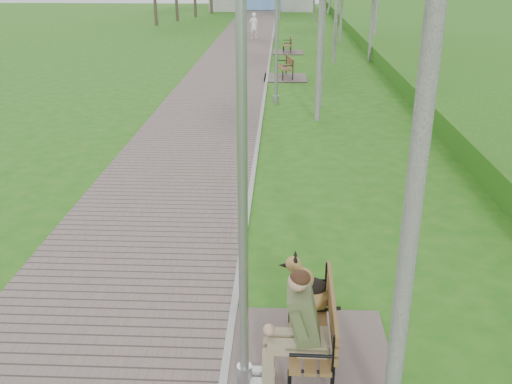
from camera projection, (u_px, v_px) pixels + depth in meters
The scene contains 10 objects.
ground at pixel (242, 251), 9.73m from camera, with size 120.00×120.00×0.00m, color #206013.
walkway at pixel (237, 55), 29.69m from camera, with size 3.50×67.00×0.04m, color #6B5C57.
kerb at pixel (270, 55), 29.61m from camera, with size 0.10×67.00×0.05m, color #999993.
bench_main at pixel (304, 332), 6.81m from camera, with size 1.99×2.21×1.74m.
bench_second at pixel (285, 73), 23.93m from camera, with size 1.77×1.97×1.09m.
bench_third at pixel (287, 49), 30.59m from camera, with size 1.62×1.80×0.99m.
lamp_post_near at pixel (243, 220), 5.88m from camera, with size 0.17×0.17×4.52m.
lamp_post_second at pixel (277, 37), 18.88m from camera, with size 0.19×0.19×4.84m.
pedestrian_near at pixel (254, 26), 35.64m from camera, with size 0.59×0.38×1.61m, color white.
pedestrian_far at pixel (240, 25), 35.50m from camera, with size 0.84×0.66×1.73m, color gray.
Camera 1 is at (0.63, -8.61, 4.61)m, focal length 40.00 mm.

